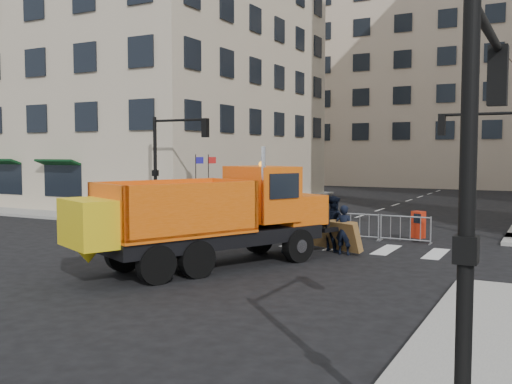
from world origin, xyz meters
The scene contains 14 objects.
ground centered at (0.00, 0.00, 0.00)m, with size 120.00×120.00×0.00m, color black.
sidewalk_back centered at (0.00, 8.50, 0.07)m, with size 64.00×5.00×0.15m, color gray.
sidewalk_near_right centered at (9.00, -6.00, 0.07)m, with size 3.00×14.00×0.15m, color gray.
building_left centered at (-20.00, 20.00, 13.00)m, with size 24.00×22.00×26.00m, color #C0AD93.
building_far centered at (0.00, 52.00, 12.00)m, with size 30.00×18.00×24.00m, color #BDA790.
traffic_light_left centered at (-8.00, 7.50, 2.70)m, with size 0.18×0.18×5.40m, color black.
traffic_light_near centered at (9.00, -9.00, 2.70)m, with size 0.18×0.18×5.40m, color black.
crowd_barriers centered at (-0.75, 7.60, 0.55)m, with size 12.60×0.60×1.10m, color #9EA0A5, non-canonical shape.
plow_truck centered at (0.18, -0.37, 1.70)m, with size 6.48×10.05×3.83m.
cop_a centered at (3.22, 3.81, 0.89)m, with size 0.65×0.43×1.78m, color black.
cop_b centered at (2.62, 4.36, 1.03)m, with size 1.00×0.78×2.05m, color black.
cop_c centered at (1.31, 3.17, 0.87)m, with size 1.02×0.43×1.75m, color black.
worker centered at (-4.38, 8.17, 1.07)m, with size 1.19×0.68×1.84m, color #CFCC18.
newspaper_box centered at (4.92, 8.05, 0.70)m, with size 0.45×0.40×1.10m, color red.
Camera 1 is at (9.84, -15.42, 3.64)m, focal length 40.00 mm.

